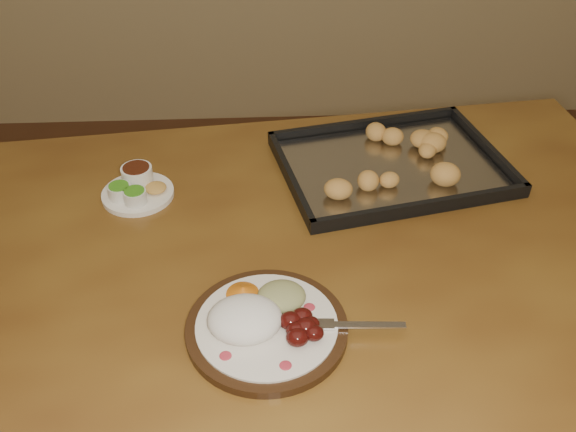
{
  "coord_description": "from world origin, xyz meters",
  "views": [
    {
      "loc": [
        0.08,
        -0.68,
        1.51
      ],
      "look_at": [
        0.12,
        0.26,
        0.77
      ],
      "focal_mm": 40.0,
      "sensor_mm": 36.0,
      "label": 1
    }
  ],
  "objects": [
    {
      "name": "dinner_plate",
      "position": [
        0.07,
        -0.0,
        0.77
      ],
      "size": [
        0.34,
        0.25,
        0.06
      ],
      "rotation": [
        0.0,
        0.0,
        -0.09
      ],
      "color": "black",
      "rests_on": "dining_table"
    },
    {
      "name": "condiment_saucer",
      "position": [
        -0.17,
        0.37,
        0.77
      ],
      "size": [
        0.14,
        0.14,
        0.05
      ],
      "rotation": [
        0.0,
        0.0,
        -0.2
      ],
      "color": "white",
      "rests_on": "dining_table"
    },
    {
      "name": "dining_table",
      "position": [
        0.12,
        0.2,
        0.65
      ],
      "size": [
        1.59,
        1.06,
        0.75
      ],
      "rotation": [
        0.0,
        0.0,
        0.11
      ],
      "color": "brown",
      "rests_on": "ground"
    },
    {
      "name": "baking_tray",
      "position": [
        0.35,
        0.43,
        0.76
      ],
      "size": [
        0.51,
        0.42,
        0.05
      ],
      "rotation": [
        0.0,
        0.0,
        0.21
      ],
      "color": "black",
      "rests_on": "dining_table"
    }
  ]
}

